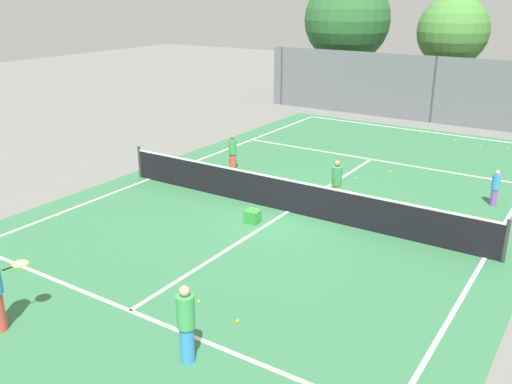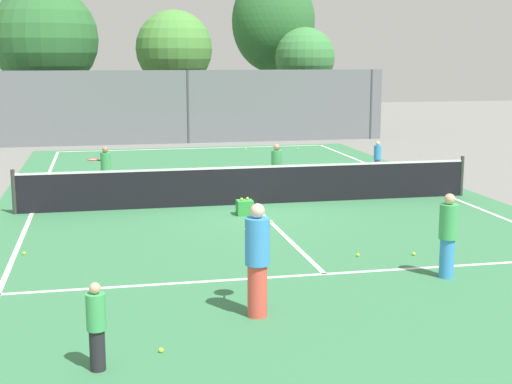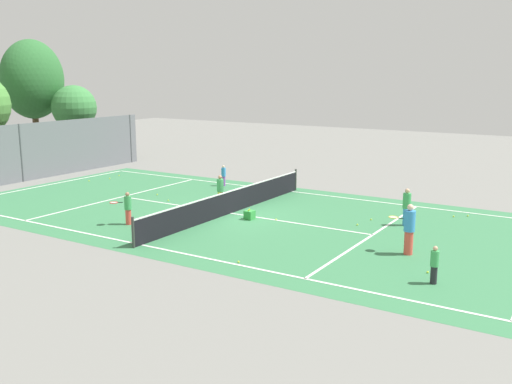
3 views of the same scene
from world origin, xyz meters
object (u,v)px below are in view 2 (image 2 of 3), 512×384
Objects in this scene: player_0 at (277,169)px; ball_crate at (245,207)px; tennis_ball_3 at (241,179)px; tennis_ball_1 at (255,171)px; tennis_ball_10 at (386,186)px; player_3 at (96,326)px; player_5 at (377,158)px; tennis_ball_2 at (358,255)px; tennis_ball_4 at (275,150)px; tennis_ball_0 at (246,150)px; tennis_ball_11 at (271,222)px; tennis_ball_12 at (161,350)px; player_4 at (257,259)px; tennis_ball_7 at (24,253)px; tennis_ball_9 at (298,149)px; player_2 at (448,235)px; tennis_ball_8 at (414,254)px; player_1 at (105,169)px.

ball_crate is (-1.38, -2.45, -0.54)m from player_0.
tennis_ball_3 is at bearing 80.16° from ball_crate.
tennis_ball_10 is at bearing -47.91° from tennis_ball_1.
player_5 is at bearing 56.83° from player_3.
tennis_ball_2 is 1.00× the size of tennis_ball_4.
tennis_ball_1 is at bearing 88.89° from tennis_ball_2.
tennis_ball_0 and tennis_ball_11 have the same top height.
tennis_ball_11 and tennis_ball_12 have the same top height.
player_4 is 25.83× the size of tennis_ball_12.
tennis_ball_1 is 10.61m from tennis_ball_2.
tennis_ball_2 is at bearing -97.72° from tennis_ball_4.
tennis_ball_3 is 1.00× the size of tennis_ball_7.
tennis_ball_9 is at bearing 68.53° from player_3.
ball_crate is at bearing -101.28° from tennis_ball_0.
tennis_ball_0 is at bearing 75.83° from tennis_ball_12.
tennis_ball_3 is at bearing 150.79° from tennis_ball_10.
tennis_ball_10 is 1.00× the size of tennis_ball_12.
player_0 is 2.86m from ball_crate.
tennis_ball_0 is (-0.01, 17.95, -0.73)m from player_2.
tennis_ball_8 is at bearing -107.69° from tennis_ball_10.
tennis_ball_11 is (0.42, -1.02, -0.15)m from ball_crate.
player_1 is 4.92m from ball_crate.
tennis_ball_12 is (-5.17, -3.75, 0.00)m from tennis_ball_8.
tennis_ball_8 is (0.88, -10.77, 0.00)m from tennis_ball_1.
tennis_ball_8 is at bearing -97.26° from tennis_ball_9.
tennis_ball_0 is at bearing 90.20° from tennis_ball_8.
tennis_ball_4 is 16.75m from tennis_ball_7.
player_0 reaches higher than ball_crate.
tennis_ball_4 is (1.12, 17.51, -0.73)m from player_2.
player_1 is 19.88× the size of tennis_ball_8.
tennis_ball_10 is (3.91, -2.19, 0.00)m from tennis_ball_3.
tennis_ball_10 is at bearing 64.42° from tennis_ball_2.
player_0 is 2.79m from tennis_ball_3.
player_3 is 9.15m from ball_crate.
tennis_ball_0 is (1.05, 9.74, -0.69)m from player_0.
tennis_ball_2 is (-0.21, -10.61, 0.00)m from tennis_ball_1.
tennis_ball_11 is (3.69, -4.67, -0.65)m from player_1.
ball_crate reaches higher than tennis_ball_0.
tennis_ball_11 is 1.00× the size of tennis_ball_12.
tennis_ball_1 is 1.00× the size of tennis_ball_12.
player_3 reaches higher than ball_crate.
player_0 is 4.80m from player_1.
tennis_ball_3 is at bearing 72.14° from player_3.
tennis_ball_12 is (-4.06, -10.52, -0.69)m from player_0.
player_3 is 16.95× the size of tennis_ball_12.
tennis_ball_8 and tennis_ball_10 have the same top height.
tennis_ball_7 is (-6.27, -5.16, -0.69)m from player_0.
player_4 reaches higher than player_5.
player_3 is (-0.22, -12.10, -0.11)m from player_1.
player_4 is at bearing -143.94° from tennis_ball_8.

